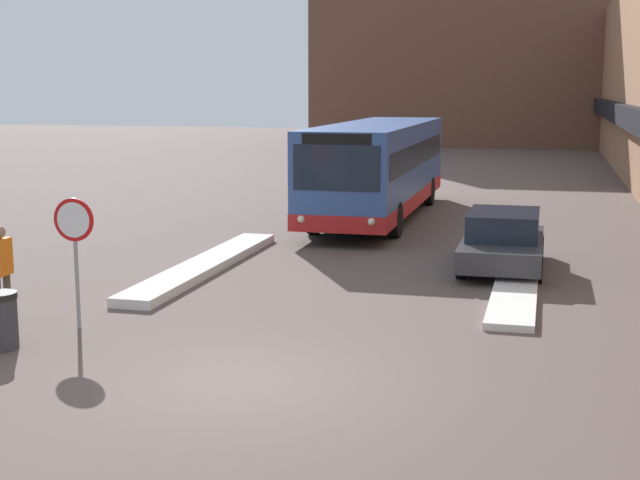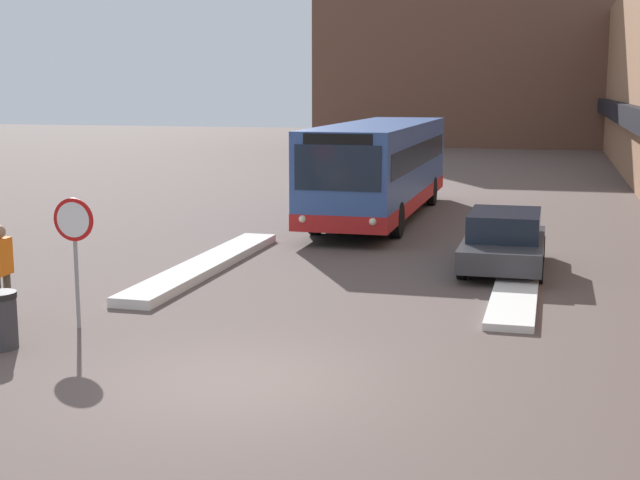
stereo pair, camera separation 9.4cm
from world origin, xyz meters
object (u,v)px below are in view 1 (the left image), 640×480
Objects in this scene: parked_car_front at (503,240)px; pedestrian at (1,265)px; city_bus at (378,167)px; stop_sign at (75,235)px; trash_bin at (0,321)px.

pedestrian is at bearing -139.50° from parked_car_front.
city_bus reaches higher than parked_car_front.
trash_bin is (-0.60, -1.43, -1.22)m from stop_sign.
city_bus is at bearing 162.27° from pedestrian.
city_bus is 16.51m from trash_bin.
city_bus is 12.70× the size of trash_bin.
city_bus reaches higher than pedestrian.
city_bus is 15.29m from pedestrian.
parked_car_front is at bearing -59.36° from city_bus.
parked_car_front is 4.53× the size of trash_bin.
trash_bin is at bearing -112.91° from stop_sign.
pedestrian is (-8.54, -7.29, 0.40)m from parked_car_front.
parked_car_front is 10.18m from stop_sign.
stop_sign is at bearing -133.87° from parked_car_front.
parked_car_front is 2.38× the size of pedestrian.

